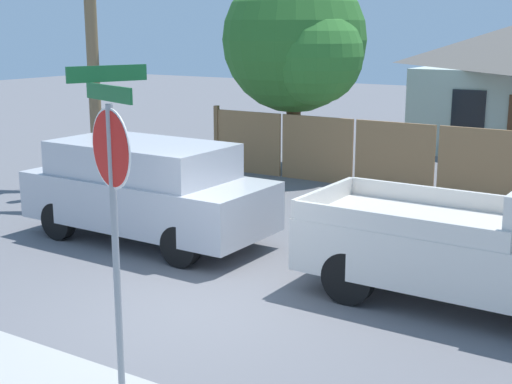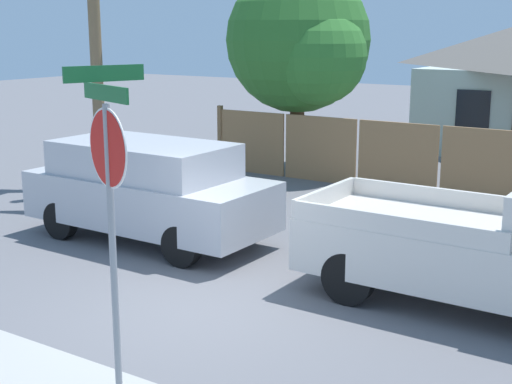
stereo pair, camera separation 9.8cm
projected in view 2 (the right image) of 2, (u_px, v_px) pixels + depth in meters
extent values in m
plane|color=slate|center=(197.00, 308.00, 10.05)|extent=(80.00, 80.00, 0.00)
cube|color=#997047|center=(252.00, 142.00, 19.33)|extent=(2.01, 0.06, 1.67)
cube|color=#997047|center=(320.00, 149.00, 18.22)|extent=(2.01, 0.06, 1.67)
cube|color=#997047|center=(397.00, 157.00, 17.12)|extent=(2.01, 0.06, 1.67)
cube|color=#997047|center=(485.00, 166.00, 16.02)|extent=(2.01, 0.06, 1.67)
cube|color=brown|center=(220.00, 137.00, 19.87)|extent=(0.12, 0.12, 1.77)
cube|color=black|center=(473.00, 109.00, 21.07)|extent=(1.00, 0.04, 1.10)
cylinder|color=brown|center=(297.00, 132.00, 19.71)|extent=(0.40, 0.40, 2.09)
sphere|color=#2D6B28|center=(298.00, 40.00, 19.15)|extent=(3.90, 3.90, 3.90)
sphere|color=#31732C|center=(318.00, 56.00, 18.38)|extent=(2.54, 2.54, 2.54)
cylinder|color=brown|center=(97.00, 73.00, 16.72)|extent=(0.28, 0.28, 5.65)
cube|color=#B7B7BC|center=(150.00, 199.00, 13.13)|extent=(4.72, 2.02, 0.88)
cube|color=#B7B7BC|center=(144.00, 159.00, 13.02)|extent=(3.31, 1.85, 0.62)
cube|color=black|center=(212.00, 168.00, 12.18)|extent=(0.08, 1.72, 0.52)
cylinder|color=black|center=(241.00, 223.00, 13.14)|extent=(0.71, 0.22, 0.71)
cylinder|color=black|center=(181.00, 246.00, 11.73)|extent=(0.71, 0.22, 0.71)
cylinder|color=black|center=(126.00, 202.00, 14.71)|extent=(0.71, 0.22, 0.71)
cylinder|color=black|center=(61.00, 220.00, 13.30)|extent=(0.71, 0.22, 0.71)
cube|color=silver|center=(475.00, 255.00, 9.97)|extent=(4.89, 2.11, 0.78)
cube|color=silver|center=(443.00, 197.00, 11.09)|extent=(3.05, 0.12, 0.27)
cube|color=silver|center=(394.00, 225.00, 9.51)|extent=(3.05, 0.12, 0.27)
cube|color=silver|center=(325.00, 196.00, 11.14)|extent=(0.11, 1.94, 0.27)
cylinder|color=black|center=(398.00, 246.00, 11.61)|extent=(0.77, 0.22, 0.77)
cylinder|color=black|center=(348.00, 278.00, 10.13)|extent=(0.77, 0.22, 0.77)
cylinder|color=gray|center=(113.00, 264.00, 7.01)|extent=(0.07, 0.07, 3.16)
cylinder|color=red|center=(108.00, 148.00, 6.75)|extent=(0.70, 0.28, 0.74)
cylinder|color=white|center=(108.00, 148.00, 6.75)|extent=(0.74, 0.28, 0.78)
cube|color=#19602D|center=(105.00, 93.00, 6.64)|extent=(0.85, 0.33, 0.15)
cube|color=#19602D|center=(104.00, 73.00, 6.60)|extent=(0.30, 0.77, 0.15)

